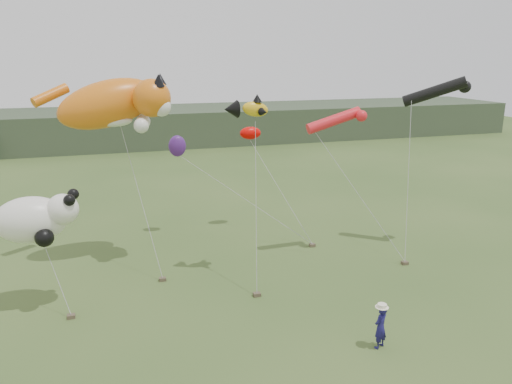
{
  "coord_description": "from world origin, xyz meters",
  "views": [
    {
      "loc": [
        -6.71,
        -15.85,
        10.18
      ],
      "look_at": [
        -0.98,
        3.0,
        4.77
      ],
      "focal_mm": 35.0,
      "sensor_mm": 36.0,
      "label": 1
    }
  ],
  "objects": [
    {
      "name": "fish_kite",
      "position": [
        -0.62,
        5.65,
        7.89
      ],
      "size": [
        2.09,
        1.38,
        1.08
      ],
      "color": "gold",
      "rests_on": "ground"
    },
    {
      "name": "festival_attendant",
      "position": [
        2.16,
        -1.96,
        0.82
      ],
      "size": [
        0.71,
        0.62,
        1.63
      ],
      "primitive_type": "imported",
      "rotation": [
        0.0,
        0.0,
        3.61
      ],
      "color": "#1A1653",
      "rests_on": "ground"
    },
    {
      "name": "misc_kites",
      "position": [
        -0.84,
        12.2,
        5.47
      ],
      "size": [
        5.46,
        0.74,
        1.53
      ],
      "color": "#E00501",
      "rests_on": "ground"
    },
    {
      "name": "sandbag_anchors",
      "position": [
        -0.64,
        4.91,
        0.08
      ],
      "size": [
        16.13,
        4.97,
        0.16
      ],
      "color": "brown",
      "rests_on": "ground"
    },
    {
      "name": "headland",
      "position": [
        -3.11,
        44.69,
        1.92
      ],
      "size": [
        90.0,
        13.0,
        4.0
      ],
      "color": "#2D3D28",
      "rests_on": "ground"
    },
    {
      "name": "tube_kites",
      "position": [
        7.77,
        6.68,
        7.84
      ],
      "size": [
        8.68,
        2.42,
        2.81
      ],
      "color": "black",
      "rests_on": "ground"
    },
    {
      "name": "panda_kite",
      "position": [
        -9.64,
        4.98,
        3.82
      ],
      "size": [
        3.34,
        2.16,
        2.08
      ],
      "color": "white",
      "rests_on": "ground"
    },
    {
      "name": "cat_kite",
      "position": [
        -6.04,
        9.16,
        7.96
      ],
      "size": [
        6.44,
        3.44,
        3.25
      ],
      "color": "orange",
      "rests_on": "ground"
    },
    {
      "name": "ground",
      "position": [
        0.0,
        0.0,
        0.0
      ],
      "size": [
        120.0,
        120.0,
        0.0
      ],
      "primitive_type": "plane",
      "color": "#385123",
      "rests_on": "ground"
    }
  ]
}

